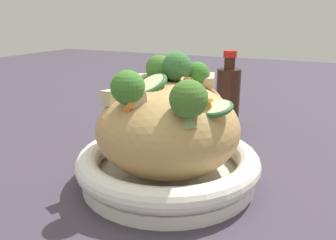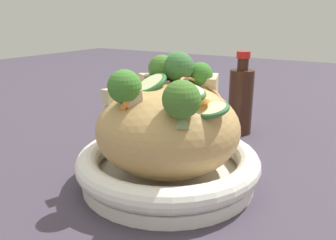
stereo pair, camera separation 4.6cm
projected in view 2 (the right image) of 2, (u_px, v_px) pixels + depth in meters
name	position (u px, v px, depth m)	size (l,w,h in m)	color
ground_plane	(168.00, 181.00, 0.49)	(3.00, 3.00, 0.00)	#3D3543
serving_bowl	(168.00, 165.00, 0.49)	(0.26, 0.26, 0.05)	white
noodle_heap	(168.00, 128.00, 0.47)	(0.20, 0.20, 0.13)	tan
broccoli_florets	(169.00, 77.00, 0.45)	(0.16, 0.13, 0.08)	#8CB876
carrot_coins	(149.00, 95.00, 0.46)	(0.15, 0.15, 0.03)	orange
zucchini_slices	(181.00, 94.00, 0.43)	(0.06, 0.15, 0.04)	beige
chicken_chunks	(167.00, 88.00, 0.47)	(0.15, 0.12, 0.03)	beige
soy_sauce_bottle	(241.00, 100.00, 0.68)	(0.05, 0.05, 0.16)	#381E14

